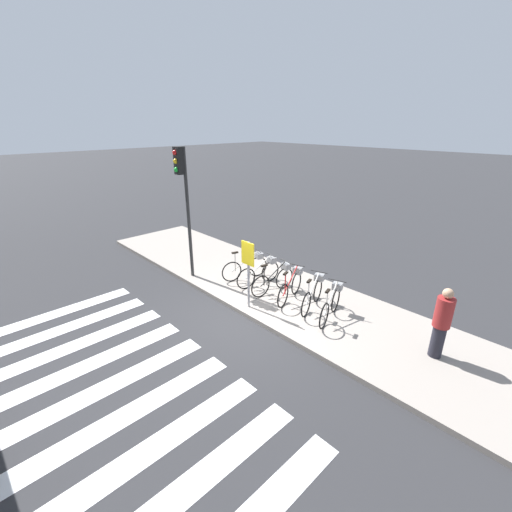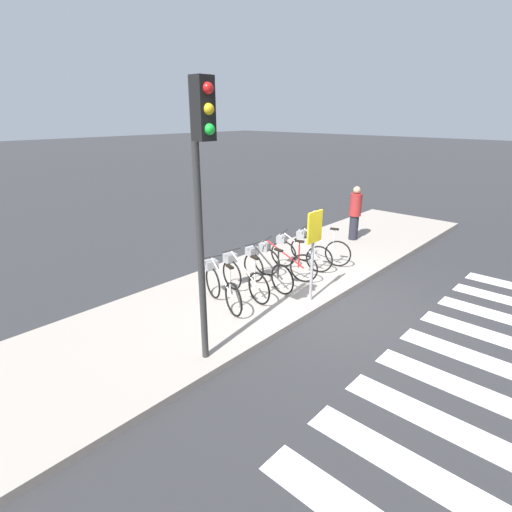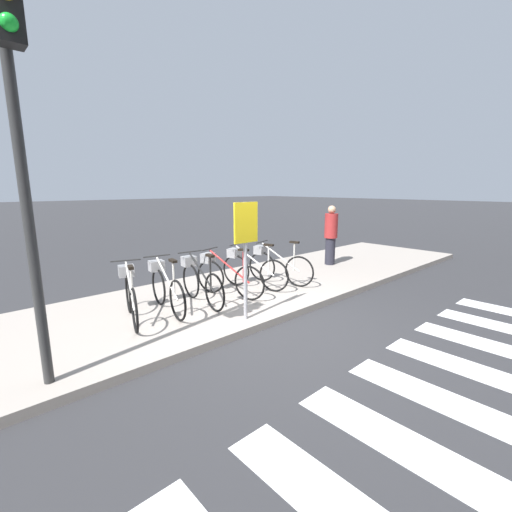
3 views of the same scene
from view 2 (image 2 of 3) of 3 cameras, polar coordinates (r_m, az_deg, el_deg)
The scene contains 11 objects.
ground_plane at distance 8.16m, azimuth 10.38°, elevation -7.03°, with size 120.00×120.00×0.00m, color #2D2D30.
sidewalk at distance 8.97m, azimuth 1.92°, elevation -3.74°, with size 15.94×3.14×0.12m.
parked_bicycle_0 at distance 7.69m, azimuth -5.13°, elevation -4.02°, with size 0.59×1.48×0.94m.
parked_bicycle_1 at distance 8.07m, azimuth -2.03°, elevation -2.79°, with size 0.46×1.52×0.94m.
parked_bicycle_2 at distance 8.47m, azimuth 1.20°, elevation -1.66°, with size 0.46×1.53×0.94m.
parked_bicycle_3 at distance 8.90m, azimuth 3.59°, elevation -0.61°, with size 0.59×1.48×0.94m.
parked_bicycle_4 at distance 9.46m, azimuth 5.92°, elevation 0.58°, with size 0.61×1.47×0.94m.
parked_bicycle_5 at distance 9.90m, azimuth 8.64°, elevation 1.33°, with size 0.59×1.48×0.94m.
pedestrian at distance 11.93m, azimuth 13.96°, elevation 6.09°, with size 0.34×0.34×1.56m.
traffic_light at distance 5.26m, azimuth -7.77°, elevation 11.91°, with size 0.24×0.40×3.94m.
sign_post at distance 7.62m, azimuth 8.25°, elevation 2.16°, with size 0.44×0.07×1.81m.
Camera 2 is at (-6.27, -3.76, 3.64)m, focal length 28.00 mm.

